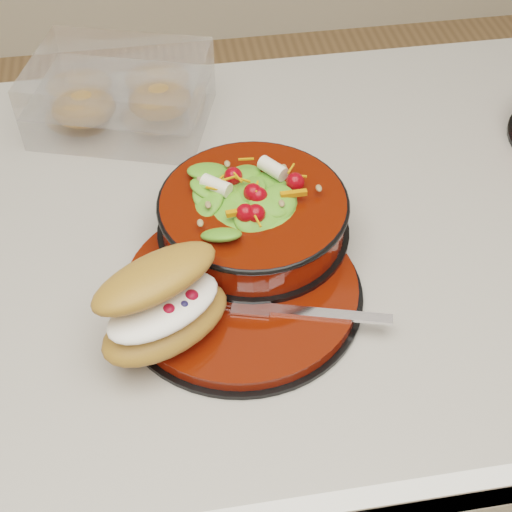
{
  "coord_description": "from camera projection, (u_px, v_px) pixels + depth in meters",
  "views": [
    {
      "loc": [
        -0.11,
        -0.62,
        1.51
      ],
      "look_at": [
        -0.03,
        -0.09,
        0.94
      ],
      "focal_mm": 50.0,
      "sensor_mm": 36.0,
      "label": 1
    }
  ],
  "objects": [
    {
      "name": "island_counter",
      "position": [
        264.0,
        413.0,
        1.2
      ],
      "size": [
        1.24,
        0.74,
        0.9
      ],
      "color": "beige",
      "rests_on": "ground"
    },
    {
      "name": "croissant",
      "position": [
        163.0,
        304.0,
        0.71
      ],
      "size": [
        0.16,
        0.15,
        0.09
      ],
      "rotation": [
        0.0,
        0.0,
        0.5
      ],
      "color": "#AD7434",
      "rests_on": "dinner_plate"
    },
    {
      "name": "fork",
      "position": [
        305.0,
        312.0,
        0.75
      ],
      "size": [
        0.17,
        0.06,
        0.0
      ],
      "rotation": [
        0.0,
        0.0,
        1.3
      ],
      "color": "silver",
      "rests_on": "dinner_plate"
    },
    {
      "name": "pastry_box",
      "position": [
        120.0,
        95.0,
        0.99
      ],
      "size": [
        0.27,
        0.23,
        0.09
      ],
      "rotation": [
        0.0,
        0.0,
        -0.31
      ],
      "color": "white",
      "rests_on": "island_counter"
    },
    {
      "name": "dinner_plate",
      "position": [
        242.0,
        290.0,
        0.79
      ],
      "size": [
        0.27,
        0.27,
        0.02
      ],
      "rotation": [
        0.0,
        0.0,
        0.17
      ],
      "color": "black",
      "rests_on": "island_counter"
    },
    {
      "name": "salad_bowl",
      "position": [
        253.0,
        210.0,
        0.81
      ],
      "size": [
        0.23,
        0.23,
        0.09
      ],
      "rotation": [
        0.0,
        0.0,
        -0.12
      ],
      "color": "black",
      "rests_on": "dinner_plate"
    }
  ]
}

